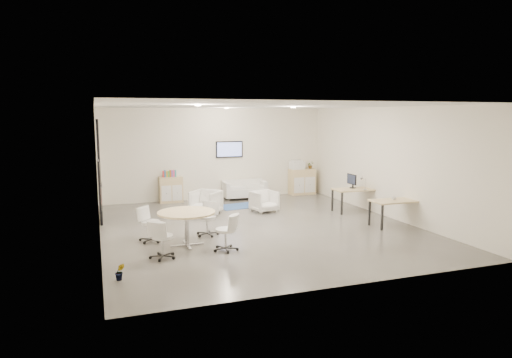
{
  "coord_description": "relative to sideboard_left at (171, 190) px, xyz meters",
  "views": [
    {
      "loc": [
        -4.02,
        -11.18,
        2.96
      ],
      "look_at": [
        0.07,
        0.4,
        1.24
      ],
      "focal_mm": 32.0,
      "sensor_mm": 36.0,
      "label": 1
    }
  ],
  "objects": [
    {
      "name": "room_shell",
      "position": [
        1.64,
        -4.27,
        1.16
      ],
      "size": [
        9.6,
        10.6,
        4.8
      ],
      "color": "#514D49",
      "rests_on": "ground"
    },
    {
      "name": "glass_door",
      "position": [
        -2.31,
        -1.76,
        1.07
      ],
      "size": [
        0.09,
        1.9,
        2.85
      ],
      "color": "black",
      "rests_on": "room_shell"
    },
    {
      "name": "artwork",
      "position": [
        -2.33,
        -5.87,
        1.11
      ],
      "size": [
        0.05,
        0.54,
        1.04
      ],
      "color": "black",
      "rests_on": "room_shell"
    },
    {
      "name": "wall_tv",
      "position": [
        2.14,
        0.19,
        1.31
      ],
      "size": [
        0.98,
        0.06,
        0.58
      ],
      "color": "black",
      "rests_on": "room_shell"
    },
    {
      "name": "ceiling_spots",
      "position": [
        1.44,
        -3.44,
        2.74
      ],
      "size": [
        3.14,
        4.14,
        0.03
      ],
      "color": "#FFEAC6",
      "rests_on": "room_shell"
    },
    {
      "name": "sideboard_left",
      "position": [
        0.0,
        0.0,
        0.0
      ],
      "size": [
        0.78,
        0.41,
        0.88
      ],
      "color": "#D0BA7D",
      "rests_on": "room_shell"
    },
    {
      "name": "sideboard_right",
      "position": [
        4.92,
        -0.03,
        0.04
      ],
      "size": [
        0.96,
        0.47,
        0.96
      ],
      "color": "#D0BA7D",
      "rests_on": "room_shell"
    },
    {
      "name": "books",
      "position": [
        -0.04,
        0.0,
        0.55
      ],
      "size": [
        0.45,
        0.14,
        0.22
      ],
      "color": "red",
      "rests_on": "sideboard_left"
    },
    {
      "name": "printer",
      "position": [
        4.7,
        -0.03,
        0.69
      ],
      "size": [
        0.51,
        0.44,
        0.34
      ],
      "rotation": [
        0.0,
        0.0,
        0.08
      ],
      "color": "white",
      "rests_on": "sideboard_right"
    },
    {
      "name": "loveseat",
      "position": [
        2.59,
        -0.16,
        -0.13
      ],
      "size": [
        1.55,
        0.82,
        0.57
      ],
      "rotation": [
        0.0,
        0.0,
        -0.04
      ],
      "color": "white",
      "rests_on": "room_shell"
    },
    {
      "name": "blue_rug",
      "position": [
        2.0,
        -1.43,
        -0.43
      ],
      "size": [
        1.51,
        1.13,
        0.01
      ],
      "primitive_type": "cube",
      "rotation": [
        0.0,
        0.0,
        0.16
      ],
      "color": "#2E568E",
      "rests_on": "room_shell"
    },
    {
      "name": "armchair_left",
      "position": [
        0.69,
        -2.23,
        -0.04
      ],
      "size": [
        1.06,
        1.06,
        0.8
      ],
      "primitive_type": "imported",
      "rotation": [
        0.0,
        0.0,
        -0.76
      ],
      "color": "white",
      "rests_on": "room_shell"
    },
    {
      "name": "armchair_right",
      "position": [
        2.47,
        -2.5,
        -0.08
      ],
      "size": [
        0.82,
        0.78,
        0.72
      ],
      "primitive_type": "imported",
      "rotation": [
        0.0,
        0.0,
        0.2
      ],
      "color": "white",
      "rests_on": "room_shell"
    },
    {
      "name": "desk_rear",
      "position": [
        5.15,
        -3.38,
        0.2
      ],
      "size": [
        1.39,
        0.75,
        0.71
      ],
      "rotation": [
        0.0,
        0.0,
        -0.05
      ],
      "color": "#D0BA7D",
      "rests_on": "room_shell"
    },
    {
      "name": "desk_front",
      "position": [
        5.17,
        -5.38,
        0.2
      ],
      "size": [
        1.37,
        0.7,
        0.71
      ],
      "rotation": [
        0.0,
        0.0,
        -0.02
      ],
      "color": "#D0BA7D",
      "rests_on": "room_shell"
    },
    {
      "name": "monitor",
      "position": [
        5.1,
        -3.23,
        0.51
      ],
      "size": [
        0.2,
        0.5,
        0.44
      ],
      "color": "black",
      "rests_on": "desk_rear"
    },
    {
      "name": "round_table",
      "position": [
        -0.49,
        -5.38,
        0.28
      ],
      "size": [
        1.31,
        1.31,
        0.8
      ],
      "color": "#D0BA7D",
      "rests_on": "room_shell"
    },
    {
      "name": "meeting_chairs",
      "position": [
        -0.49,
        -5.38,
        -0.03
      ],
      "size": [
        2.29,
        2.29,
        0.82
      ],
      "color": "white",
      "rests_on": "room_shell"
    },
    {
      "name": "plant_cabinet",
      "position": [
        5.24,
        -0.04,
        0.63
      ],
      "size": [
        0.29,
        0.31,
        0.21
      ],
      "primitive_type": "imported",
      "rotation": [
        0.0,
        0.0,
        0.23
      ],
      "color": "#3F7F3F",
      "rests_on": "sideboard_right"
    },
    {
      "name": "plant_floor",
      "position": [
        -2.06,
        -7.16,
        -0.37
      ],
      "size": [
        0.18,
        0.32,
        0.14
      ],
      "primitive_type": "imported",
      "rotation": [
        0.0,
        0.0,
        0.01
      ],
      "color": "#3F7F3F",
      "rests_on": "room_shell"
    },
    {
      "name": "cup",
      "position": [
        5.12,
        -5.34,
        0.33
      ],
      "size": [
        0.12,
        0.1,
        0.11
      ],
      "primitive_type": "imported",
      "rotation": [
        0.0,
        0.0,
        0.1
      ],
      "color": "white",
      "rests_on": "desk_front"
    }
  ]
}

